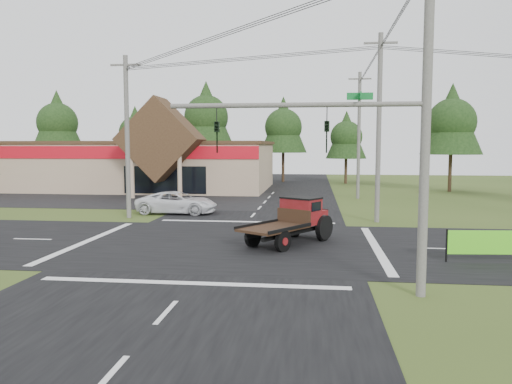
# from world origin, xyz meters

# --- Properties ---
(ground) EXTENTS (120.00, 120.00, 0.00)m
(ground) POSITION_xyz_m (0.00, 0.00, 0.00)
(ground) COLOR #394C1B
(ground) RESTS_ON ground
(road_ns) EXTENTS (12.00, 120.00, 0.02)m
(road_ns) POSITION_xyz_m (0.00, 0.00, 0.01)
(road_ns) COLOR black
(road_ns) RESTS_ON ground
(road_ew) EXTENTS (120.00, 12.00, 0.02)m
(road_ew) POSITION_xyz_m (0.00, 0.00, 0.01)
(road_ew) COLOR black
(road_ew) RESTS_ON ground
(parking_apron) EXTENTS (28.00, 14.00, 0.02)m
(parking_apron) POSITION_xyz_m (-14.00, 19.00, 0.01)
(parking_apron) COLOR black
(parking_apron) RESTS_ON ground
(cvs_building) EXTENTS (30.40, 18.20, 9.19)m
(cvs_building) POSITION_xyz_m (-15.70, 29.57, 2.78)
(cvs_building) COLOR tan
(cvs_building) RESTS_ON ground
(traffic_signal_mast) EXTENTS (8.12, 0.24, 7.00)m
(traffic_signal_mast) POSITION_xyz_m (5.82, -7.50, 4.43)
(traffic_signal_mast) COLOR #595651
(traffic_signal_mast) RESTS_ON ground
(utility_pole_nr) EXTENTS (2.00, 0.30, 11.00)m
(utility_pole_nr) POSITION_xyz_m (7.50, -7.50, 5.64)
(utility_pole_nr) COLOR #595651
(utility_pole_nr) RESTS_ON ground
(utility_pole_nw) EXTENTS (2.00, 0.30, 10.50)m
(utility_pole_nw) POSITION_xyz_m (-8.00, 8.00, 5.39)
(utility_pole_nw) COLOR #595651
(utility_pole_nw) RESTS_ON ground
(utility_pole_ne) EXTENTS (2.00, 0.30, 11.50)m
(utility_pole_ne) POSITION_xyz_m (8.00, 8.00, 5.89)
(utility_pole_ne) COLOR #595651
(utility_pole_ne) RESTS_ON ground
(utility_pole_n) EXTENTS (2.00, 0.30, 11.20)m
(utility_pole_n) POSITION_xyz_m (8.00, 22.00, 5.74)
(utility_pole_n) COLOR #595651
(utility_pole_n) RESTS_ON ground
(tree_row_a) EXTENTS (6.72, 6.72, 12.12)m
(tree_row_a) POSITION_xyz_m (-30.00, 40.00, 8.05)
(tree_row_a) COLOR #332316
(tree_row_a) RESTS_ON ground
(tree_row_b) EXTENTS (5.60, 5.60, 10.10)m
(tree_row_b) POSITION_xyz_m (-20.00, 42.00, 6.70)
(tree_row_b) COLOR #332316
(tree_row_b) RESTS_ON ground
(tree_row_c) EXTENTS (7.28, 7.28, 13.13)m
(tree_row_c) POSITION_xyz_m (-10.00, 41.00, 8.72)
(tree_row_c) COLOR #332316
(tree_row_c) RESTS_ON ground
(tree_row_d) EXTENTS (6.16, 6.16, 11.11)m
(tree_row_d) POSITION_xyz_m (0.00, 42.00, 7.38)
(tree_row_d) COLOR #332316
(tree_row_d) RESTS_ON ground
(tree_row_e) EXTENTS (5.04, 5.04, 9.09)m
(tree_row_e) POSITION_xyz_m (8.00, 40.00, 6.03)
(tree_row_e) COLOR #332316
(tree_row_e) RESTS_ON ground
(tree_side_ne) EXTENTS (6.16, 6.16, 11.11)m
(tree_side_ne) POSITION_xyz_m (18.00, 30.00, 7.38)
(tree_side_ne) COLOR #332316
(tree_side_ne) RESTS_ON ground
(antique_flatbed_truck) EXTENTS (4.66, 5.61, 2.24)m
(antique_flatbed_truck) POSITION_xyz_m (2.89, 0.31, 1.12)
(antique_flatbed_truck) COLOR #5C0F0D
(antique_flatbed_truck) RESTS_ON ground
(roadside_banner) EXTENTS (4.00, 0.46, 1.37)m
(roadside_banner) POSITION_xyz_m (11.43, -2.50, 0.68)
(roadside_banner) COLOR #55D11B
(roadside_banner) RESTS_ON ground
(white_pickup) EXTENTS (5.62, 2.68, 1.55)m
(white_pickup) POSITION_xyz_m (-5.41, 10.36, 0.77)
(white_pickup) COLOR silver
(white_pickup) RESTS_ON ground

